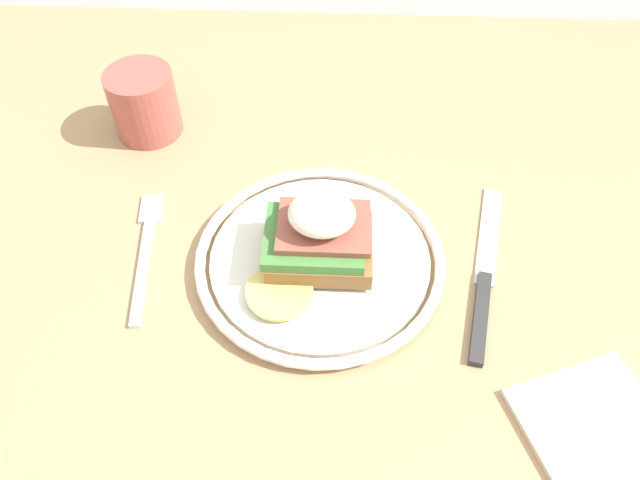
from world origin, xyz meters
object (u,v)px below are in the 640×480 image
(plate, at_px, (320,259))
(fork, at_px, (146,249))
(knife, at_px, (484,282))
(napkin, at_px, (602,439))
(cup, at_px, (144,102))
(sandwich, at_px, (319,236))

(plate, xyz_separation_m, fork, (-0.17, 0.01, -0.01))
(knife, xyz_separation_m, napkin, (0.07, -0.14, 0.00))
(knife, bearing_deg, cup, 150.41)
(plate, bearing_deg, sandwich, -163.98)
(fork, distance_m, knife, 0.32)
(plate, height_order, fork, plate)
(knife, bearing_deg, sandwich, 174.11)
(plate, relative_size, fork, 1.46)
(plate, height_order, knife, plate)
(knife, distance_m, napkin, 0.16)
(fork, xyz_separation_m, napkin, (0.39, -0.17, 0.00))
(plate, distance_m, sandwich, 0.03)
(fork, relative_size, knife, 0.77)
(sandwich, distance_m, cup, 0.27)
(fork, bearing_deg, knife, -4.49)
(fork, relative_size, cup, 2.14)
(sandwich, height_order, napkin, sandwich)
(napkin, bearing_deg, plate, 144.21)
(napkin, bearing_deg, fork, 156.50)
(plate, height_order, sandwich, sandwich)
(fork, xyz_separation_m, knife, (0.32, -0.02, 0.00))
(cup, bearing_deg, sandwich, -42.66)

